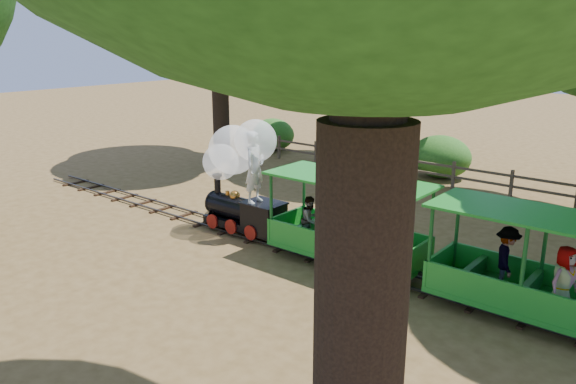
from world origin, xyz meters
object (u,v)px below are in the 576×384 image
Objects in this scene: locomotive at (239,168)px; carriage_front at (346,232)px; fence at (427,169)px; carriage_rear at (530,278)px.

locomotive reaches higher than carriage_front.
fence is (1.70, 7.94, -1.25)m from locomotive.
fence is at bearing 126.69° from carriage_rear.
carriage_front is 1.00× the size of carriage_rear.
carriage_rear is at bearing -0.37° from locomotive.
carriage_front is at bearing 179.88° from carriage_rear.
fence is (-1.79, 7.98, -0.24)m from carriage_front.
carriage_front reaches higher than fence.
carriage_rear reaches higher than fence.
locomotive is 0.83× the size of carriage_rear.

